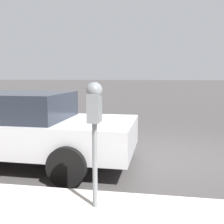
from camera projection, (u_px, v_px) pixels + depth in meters
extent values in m
plane|color=#3D3A3A|center=(165.00, 156.00, 5.64)|extent=(220.00, 220.00, 0.00)
cylinder|color=gray|center=(95.00, 165.00, 3.13)|extent=(0.06, 0.06, 1.04)
cube|color=gray|center=(94.00, 108.00, 3.04)|extent=(0.20, 0.14, 0.34)
sphere|color=gray|center=(94.00, 90.00, 3.01)|extent=(0.19, 0.19, 0.19)
cube|color=#19389E|center=(96.00, 110.00, 3.14)|extent=(0.01, 0.11, 0.12)
cube|color=black|center=(96.00, 101.00, 3.13)|extent=(0.01, 0.10, 0.08)
cube|color=#B7BABF|center=(9.00, 132.00, 5.19)|extent=(1.88, 5.01, 0.57)
cylinder|color=black|center=(95.00, 139.00, 5.82)|extent=(0.23, 0.64, 0.64)
cylinder|color=black|center=(67.00, 166.00, 4.09)|extent=(0.23, 0.64, 0.64)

